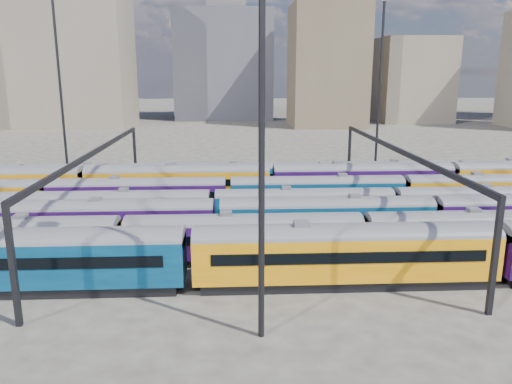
{
  "coord_description": "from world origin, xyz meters",
  "views": [
    {
      "loc": [
        -6.66,
        -49.0,
        15.44
      ],
      "look_at": [
        -4.09,
        2.36,
        3.0
      ],
      "focal_mm": 35.0,
      "sensor_mm": 36.0,
      "label": 1
    }
  ],
  "objects_px": {
    "mast_2": "(262,100)",
    "rake_1": "(364,231)",
    "rake_0": "(345,248)",
    "rake_2": "(105,217)"
  },
  "relations": [
    {
      "from": "mast_2",
      "to": "rake_1",
      "type": "bearing_deg",
      "value": 52.34
    },
    {
      "from": "rake_1",
      "to": "mast_2",
      "type": "height_order",
      "value": "mast_2"
    },
    {
      "from": "rake_0",
      "to": "rake_2",
      "type": "relative_size",
      "value": 1.12
    },
    {
      "from": "rake_0",
      "to": "rake_1",
      "type": "bearing_deg",
      "value": 61.58
    },
    {
      "from": "rake_2",
      "to": "mast_2",
      "type": "bearing_deg",
      "value": -52.19
    },
    {
      "from": "rake_1",
      "to": "rake_2",
      "type": "distance_m",
      "value": 23.01
    },
    {
      "from": "mast_2",
      "to": "rake_0",
      "type": "bearing_deg",
      "value": 46.87
    },
    {
      "from": "rake_0",
      "to": "rake_2",
      "type": "distance_m",
      "value": 22.14
    },
    {
      "from": "rake_2",
      "to": "mast_2",
      "type": "relative_size",
      "value": 3.93
    },
    {
      "from": "rake_2",
      "to": "mast_2",
      "type": "height_order",
      "value": "mast_2"
    }
  ]
}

